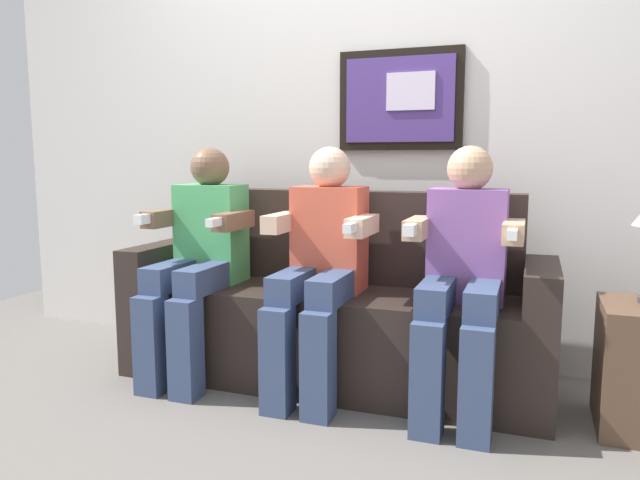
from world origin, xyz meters
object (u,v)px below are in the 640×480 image
at_px(person_on_right, 463,269).
at_px(person_in_middle, 321,261).
at_px(couch, 333,316).
at_px(person_on_left, 199,253).

bearing_deg(person_on_right, person_in_middle, 179.96).
distance_m(couch, person_in_middle, 0.34).
bearing_deg(person_on_right, couch, 164.90).
relative_size(couch, person_on_right, 1.80).
bearing_deg(person_on_right, person_on_left, 180.00).
xyz_separation_m(couch, person_on_left, (-0.62, -0.17, 0.29)).
bearing_deg(person_in_middle, person_on_right, -0.04).
xyz_separation_m(person_on_left, person_on_right, (1.24, 0.00, 0.00)).
height_order(person_in_middle, person_on_right, same).
bearing_deg(couch, person_on_right, -15.10).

